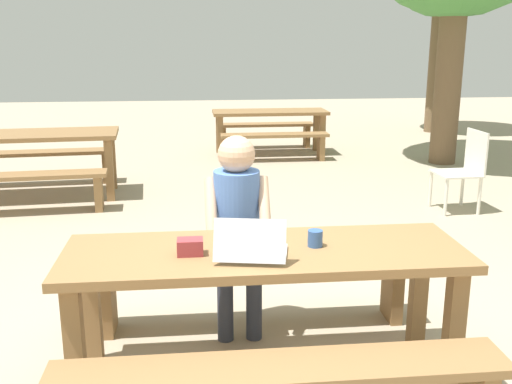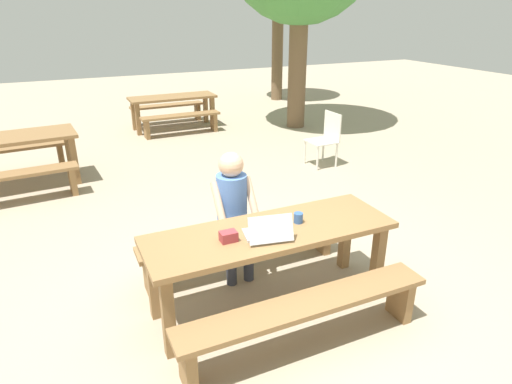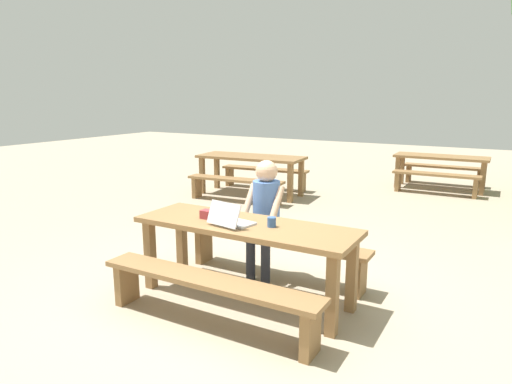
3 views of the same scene
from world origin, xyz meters
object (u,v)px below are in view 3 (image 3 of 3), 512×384
object	(u,v)px
picnic_table_rear	(441,161)
picnic_table_front	(245,235)
person_seated	(265,210)
small_pouch	(208,214)
laptop	(230,219)
coffee_mug	(272,222)
picnic_table_mid	(251,162)

from	to	relation	value
picnic_table_rear	picnic_table_front	bearing A→B (deg)	-98.07
person_seated	picnic_table_rear	distance (m)	5.97
picnic_table_front	person_seated	bearing A→B (deg)	100.19
small_pouch	picnic_table_rear	size ratio (longest dim) A/B	0.07
laptop	small_pouch	xyz separation A→B (m)	(-0.31, 0.08, -0.01)
coffee_mug	picnic_table_mid	bearing A→B (deg)	122.46
picnic_table_front	picnic_table_rear	bearing A→B (deg)	82.53
picnic_table_front	picnic_table_mid	bearing A→B (deg)	119.53
coffee_mug	picnic_table_rear	size ratio (longest dim) A/B	0.05
laptop	picnic_table_mid	world-z (taller)	laptop
picnic_table_front	picnic_table_rear	size ratio (longest dim) A/B	1.17
coffee_mug	small_pouch	bearing A→B (deg)	-175.31
picnic_table_mid	person_seated	bearing A→B (deg)	-62.19
coffee_mug	picnic_table_rear	world-z (taller)	coffee_mug
small_pouch	person_seated	size ratio (longest dim) A/B	0.11
picnic_table_front	coffee_mug	size ratio (longest dim) A/B	23.80
person_seated	picnic_table_mid	size ratio (longest dim) A/B	0.60
person_seated	picnic_table_mid	bearing A→B (deg)	122.25
picnic_table_front	person_seated	world-z (taller)	person_seated
person_seated	small_pouch	bearing A→B (deg)	-115.05
picnic_table_front	coffee_mug	world-z (taller)	coffee_mug
picnic_table_mid	laptop	bearing A→B (deg)	-66.50
small_pouch	person_seated	bearing A→B (deg)	64.95
person_seated	picnic_table_rear	bearing A→B (deg)	80.81
picnic_table_rear	person_seated	bearing A→B (deg)	-99.79
small_pouch	coffee_mug	distance (m)	0.67
person_seated	picnic_table_rear	world-z (taller)	person_seated
picnic_table_front	coffee_mug	bearing A→B (deg)	3.49
coffee_mug	person_seated	world-z (taller)	person_seated
laptop	small_pouch	world-z (taller)	laptop
small_pouch	person_seated	distance (m)	0.69
coffee_mug	picnic_table_front	bearing A→B (deg)	-176.51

